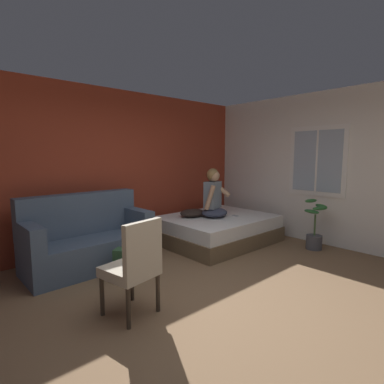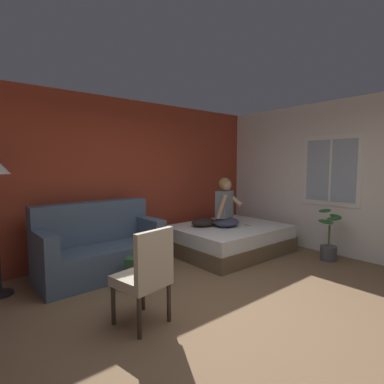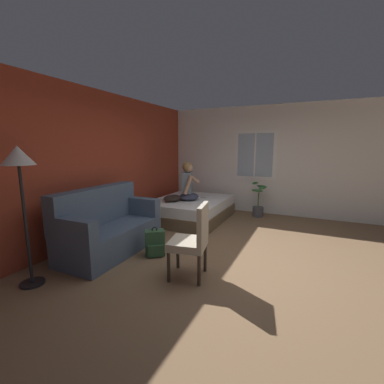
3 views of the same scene
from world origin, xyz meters
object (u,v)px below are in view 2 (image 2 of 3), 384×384
Objects in this scene: backpack at (138,274)px; couch at (99,248)px; potted_plant at (329,242)px; person_seated at (225,207)px; bed at (229,239)px; side_chair at (146,273)px; throw_pillow at (204,222)px; cell_phone at (247,225)px.

couch is at bearing 102.97° from backpack.
backpack is 0.54× the size of potted_plant.
person_seated is 1.03× the size of potted_plant.
potted_plant reaches higher than bed.
person_seated reaches higher than potted_plant.
couch is 1.75× the size of side_chair.
side_chair is at bearing -96.77° from couch.
side_chair reaches higher than bed.
throw_pillow is (1.73, 0.66, 0.36)m from backpack.
potted_plant is (3.01, -1.02, 0.11)m from backpack.
person_seated is 1.82× the size of throw_pillow.
couch is 3.74× the size of backpack.
potted_plant is (1.28, -1.67, -0.25)m from throw_pillow.
side_chair is at bearing -144.73° from throw_pillow.
couch reaches higher than cell_phone.
side_chair is 2.14× the size of backpack.
side_chair is at bearing -153.85° from bed.
cell_phone is at bearing 20.19° from side_chair.
backpack is 0.95× the size of throw_pillow.
cell_phone is at bearing -13.37° from couch.
person_seated reaches higher than cell_phone.
person_seated is at bearing 11.17° from backpack.
person_seated reaches higher than backpack.
backpack is at bearing -77.03° from couch.
throw_pillow is (2.10, 1.49, 0.02)m from side_chair.
potted_plant is at bearing -29.38° from couch.
backpack is at bearing 14.68° from cell_phone.
potted_plant is at bearing -3.17° from side_chair.
bed is 4.15× the size of throw_pillow.
couch is 1.63m from side_chair.
person_seated is at bearing -9.90° from couch.
bed is 2.27× the size of person_seated.
bed is at bearing 26.15° from side_chair.
side_chair reaches higher than throw_pillow.
cell_phone is (2.36, 0.18, 0.29)m from backpack.
side_chair reaches higher than backpack.
couch is (-2.29, 0.39, 0.16)m from bed.
throw_pillow is 3.33× the size of cell_phone.
person_seated is (2.19, -0.38, 0.44)m from couch.
bed is 13.82× the size of cell_phone.
bed is 4.34× the size of backpack.
throw_pillow is (-0.29, 0.26, -0.29)m from person_seated.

